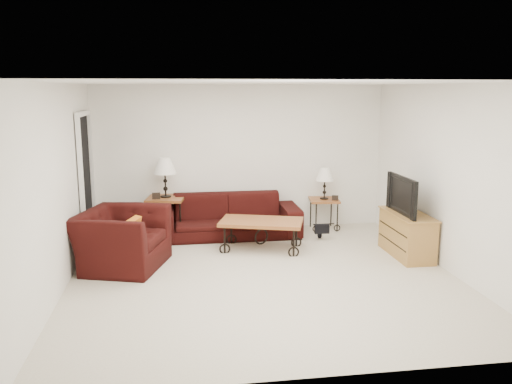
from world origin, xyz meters
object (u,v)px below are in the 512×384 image
at_px(armchair, 122,239).
at_px(side_table_left, 166,216).
at_px(sofa, 229,216).
at_px(backpack, 320,224).
at_px(tv_stand, 407,234).
at_px(coffee_table, 261,235).
at_px(lamp_right, 325,184).
at_px(lamp_left, 165,178).
at_px(television, 408,195).
at_px(side_table_right, 324,214).

bearing_deg(armchair, side_table_left, -3.55).
relative_size(sofa, backpack, 4.99).
distance_m(side_table_left, tv_stand, 3.88).
bearing_deg(coffee_table, sofa, 116.45).
distance_m(sofa, lamp_right, 1.77).
xyz_separation_m(side_table_left, lamp_left, (0.00, 0.00, 0.66)).
bearing_deg(coffee_table, television, -16.22).
distance_m(sofa, side_table_right, 1.70).
bearing_deg(tv_stand, side_table_right, 116.38).
height_order(lamp_right, armchair, lamp_right).
bearing_deg(coffee_table, armchair, -166.25).
relative_size(side_table_right, lamp_left, 0.82).
height_order(lamp_right, coffee_table, lamp_right).
relative_size(lamp_left, lamp_right, 1.21).
distance_m(tv_stand, backpack, 1.48).
bearing_deg(sofa, lamp_left, 170.07).
relative_size(sofa, lamp_left, 3.59).
bearing_deg(side_table_left, sofa, -9.93).
xyz_separation_m(side_table_right, backpack, (-0.22, -0.56, -0.03)).
height_order(sofa, coffee_table, sofa).
xyz_separation_m(lamp_right, tv_stand, (0.80, -1.62, -0.49)).
relative_size(side_table_right, backpack, 1.15).
relative_size(coffee_table, armchair, 1.02).
xyz_separation_m(lamp_left, armchair, (-0.58, -1.52, -0.59)).
height_order(sofa, armchair, armchair).
distance_m(armchair, tv_stand, 4.11).
relative_size(side_table_right, coffee_table, 0.44).
bearing_deg(lamp_right, lamp_left, 180.00).
distance_m(coffee_table, backpack, 1.15).
bearing_deg(tv_stand, sofa, 150.00).
xyz_separation_m(lamp_right, armchair, (-3.30, -1.52, -0.42)).
bearing_deg(sofa, backpack, -14.35).
height_order(coffee_table, backpack, backpack).
bearing_deg(armchair, lamp_right, -47.96).
bearing_deg(lamp_right, backpack, -111.67).
relative_size(lamp_left, tv_stand, 0.62).
distance_m(sofa, tv_stand, 2.88).
distance_m(side_table_left, coffee_table, 1.78).
height_order(side_table_left, lamp_left, lamp_left).
bearing_deg(tv_stand, coffee_table, 163.93).
bearing_deg(side_table_left, side_table_right, 0.00).
relative_size(sofa, tv_stand, 2.21).
bearing_deg(backpack, television, -67.57).
xyz_separation_m(side_table_right, armchair, (-3.30, -1.52, 0.12)).
bearing_deg(tv_stand, lamp_left, 155.30).
distance_m(side_table_left, lamp_left, 0.66).
height_order(side_table_left, television, television).
bearing_deg(television, side_table_right, -154.19).
distance_m(sofa, backpack, 1.52).
bearing_deg(backpack, lamp_right, 47.42).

